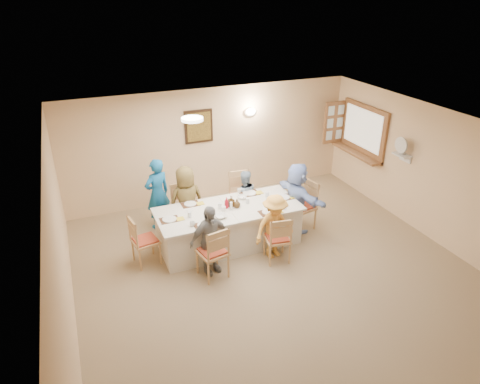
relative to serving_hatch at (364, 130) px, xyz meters
name	(u,v)px	position (x,y,z in m)	size (l,w,h in m)	color
ground	(283,281)	(-3.21, -2.40, -1.50)	(7.00, 7.00, 0.00)	#897152
room_walls	(288,200)	(-3.21, -2.40, 0.01)	(7.00, 7.00, 7.00)	beige
wall_picture	(199,127)	(-3.51, 1.06, 0.20)	(0.62, 0.05, 0.72)	black
wall_sconce	(251,112)	(-2.31, 1.04, 0.40)	(0.26, 0.09, 0.18)	white
ceiling_light	(192,119)	(-4.21, -0.90, 0.97)	(0.36, 0.36, 0.05)	white
serving_hatch	(364,130)	(0.00, 0.00, 0.00)	(0.06, 1.50, 1.15)	brown
hatch_sill	(356,153)	(-0.12, 0.00, -0.53)	(0.30, 1.50, 0.05)	brown
shutter_door	(334,122)	(-0.26, 0.76, 0.00)	(0.55, 0.04, 1.00)	brown
fan_shelf	(402,155)	(-0.08, -1.35, -0.10)	(0.22, 0.36, 0.03)	white
desk_fan	(402,148)	(-0.11, -1.35, 0.05)	(0.30, 0.30, 0.28)	#A5A5A8
dining_table	(229,226)	(-3.64, -1.00, -1.12)	(2.64, 1.12, 0.76)	beige
chair_back_left	(185,209)	(-4.24, -0.20, -1.02)	(0.46, 0.46, 0.97)	tan
chair_back_right	(242,197)	(-3.04, -0.20, -0.99)	(0.49, 0.49, 1.01)	tan
chair_front_left	(212,251)	(-4.24, -1.80, -1.02)	(0.46, 0.46, 0.97)	tan
chair_front_right	(277,238)	(-3.04, -1.80, -1.05)	(0.43, 0.43, 0.90)	tan
chair_left_end	(145,240)	(-5.19, -1.00, -1.04)	(0.44, 0.44, 0.92)	tan
chair_right_end	(302,206)	(-2.09, -1.00, -1.00)	(0.48, 0.48, 1.00)	tan
diner_back_left	(187,201)	(-4.24, -0.32, -0.80)	(0.73, 0.52, 1.40)	brown
diner_back_right	(244,197)	(-3.04, -0.32, -0.93)	(0.61, 0.51, 1.13)	#87A0B6
diner_front_left	(210,240)	(-4.24, -1.68, -0.87)	(0.78, 0.45, 1.25)	gray
diner_front_right	(274,227)	(-3.04, -1.68, -0.89)	(0.85, 0.57, 1.22)	#FCB246
diner_right_end	(297,197)	(-2.22, -1.00, -0.79)	(0.64, 1.37, 1.42)	#9CBBFF
caregiver	(158,194)	(-4.69, 0.15, -0.77)	(0.62, 0.51, 1.46)	#1567A9
placemat_fl	(204,225)	(-4.24, -1.42, -0.74)	(0.35, 0.26, 0.01)	#472B19
plate_fl	(204,225)	(-4.24, -1.42, -0.73)	(0.24, 0.24, 0.02)	white
napkin_fl	(215,224)	(-4.06, -1.47, -0.73)	(0.14, 0.14, 0.01)	yellow
placemat_fr	(268,212)	(-3.04, -1.42, -0.74)	(0.33, 0.25, 0.01)	#472B19
plate_fr	(268,212)	(-3.04, -1.42, -0.73)	(0.22, 0.22, 0.01)	white
napkin_fr	(278,211)	(-2.86, -1.47, -0.73)	(0.14, 0.14, 0.01)	yellow
placemat_bl	(190,204)	(-4.24, -0.58, -0.74)	(0.33, 0.25, 0.01)	#472B19
plate_bl	(190,204)	(-4.24, -0.58, -0.73)	(0.23, 0.23, 0.01)	white
napkin_bl	(200,203)	(-4.06, -0.63, -0.73)	(0.13, 0.13, 0.01)	yellow
placemat_br	(249,193)	(-3.04, -0.58, -0.74)	(0.37, 0.28, 0.01)	#472B19
plate_br	(249,193)	(-3.04, -0.58, -0.73)	(0.26, 0.26, 0.02)	white
napkin_br	(259,192)	(-2.86, -0.63, -0.73)	(0.14, 0.14, 0.01)	yellow
placemat_le	(169,220)	(-4.74, -1.00, -0.74)	(0.33, 0.24, 0.01)	#472B19
plate_le	(169,219)	(-4.74, -1.00, -0.73)	(0.25, 0.25, 0.02)	white
napkin_le	(180,219)	(-4.56, -1.05, -0.73)	(0.13, 0.13, 0.01)	yellow
placemat_re	(283,198)	(-2.52, -1.00, -0.74)	(0.36, 0.26, 0.01)	#472B19
plate_re	(283,197)	(-2.52, -1.00, -0.73)	(0.25, 0.25, 0.02)	white
napkin_re	(293,197)	(-2.34, -1.05, -0.73)	(0.14, 0.14, 0.01)	yellow
teacup_a	(192,224)	(-4.43, -1.35, -0.70)	(0.12, 0.12, 0.08)	white
teacup_b	(239,191)	(-3.21, -0.47, -0.70)	(0.12, 0.12, 0.08)	white
bowl_a	(221,216)	(-3.88, -1.27, -0.71)	(0.21, 0.21, 0.05)	white
bowl_b	(242,197)	(-3.25, -0.73, -0.71)	(0.18, 0.18, 0.06)	white
condiment_ketchup	(226,203)	(-3.66, -0.97, -0.63)	(0.10, 0.10, 0.21)	#A10D1C
condiment_brown	(231,201)	(-3.56, -0.95, -0.64)	(0.11, 0.11, 0.21)	#3C2810
condiment_malt	(237,203)	(-3.48, -1.03, -0.66)	(0.14, 0.14, 0.17)	#3C2810
drinking_glass	(220,206)	(-3.79, -0.95, -0.68)	(0.07, 0.07, 0.10)	silver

